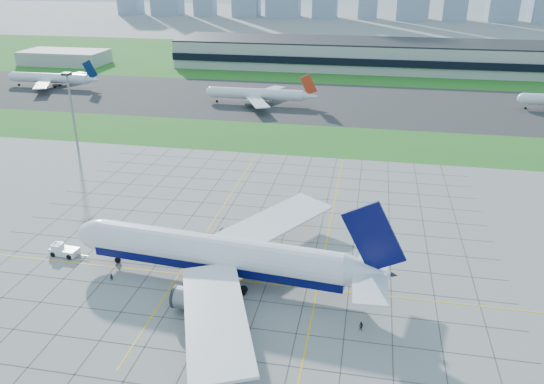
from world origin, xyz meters
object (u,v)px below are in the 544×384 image
object	(u,v)px
crew_near	(112,277)
distant_jet_0	(51,78)
crew_far	(361,326)
pushback_tug	(63,250)
distant_jet_1	(258,94)
airliner	(219,254)
light_mast	(71,102)

from	to	relation	value
crew_near	distant_jet_0	size ratio (longest dim) A/B	0.03
crew_far	distant_jet_0	size ratio (longest dim) A/B	0.04
crew_far	distant_jet_0	distance (m)	227.49
pushback_tug	distant_jet_1	xyz separation A→B (m)	(13.48, 135.32, 3.40)
airliner	distant_jet_0	size ratio (longest dim) A/B	1.45
pushback_tug	distant_jet_1	world-z (taller)	distant_jet_1
light_mast	airliner	distance (m)	96.63
light_mast	airliner	world-z (taller)	light_mast
pushback_tug	crew_near	size ratio (longest dim) A/B	5.50
light_mast	pushback_tug	size ratio (longest dim) A/B	2.88
light_mast	crew_near	xyz separation A→B (m)	(47.71, -71.70, -15.37)
pushback_tug	crew_near	bearing A→B (deg)	-21.29
distant_jet_0	crew_near	bearing A→B (deg)	-55.02
airliner	distant_jet_0	world-z (taller)	airliner
pushback_tug	crew_far	bearing A→B (deg)	-6.95
airliner	pushback_tug	bearing A→B (deg)	-179.41
airliner	crew_far	size ratio (longest dim) A/B	39.54
pushback_tug	distant_jet_0	world-z (taller)	distant_jet_0
pushback_tug	distant_jet_0	size ratio (longest dim) A/B	0.19
pushback_tug	crew_near	xyz separation A→B (m)	(14.82, -7.37, -0.28)
crew_near	pushback_tug	bearing A→B (deg)	115.32
light_mast	distant_jet_0	xyz separation A→B (m)	(-61.93, 84.97, -11.69)
airliner	crew_near	xyz separation A→B (m)	(-20.95, -4.51, -4.89)
airliner	crew_far	world-z (taller)	airliner
crew_far	distant_jet_1	distance (m)	157.33
airliner	pushback_tug	world-z (taller)	airliner
distant_jet_0	distant_jet_1	xyz separation A→B (m)	(108.30, -13.98, 0.00)
light_mast	crew_far	xyz separation A→B (m)	(96.72, -78.02, -15.34)
pushback_tug	distant_jet_1	distance (m)	136.03
crew_far	distant_jet_1	bearing A→B (deg)	154.05
airliner	pushback_tug	size ratio (longest dim) A/B	7.52
crew_far	pushback_tug	bearing A→B (deg)	-146.72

